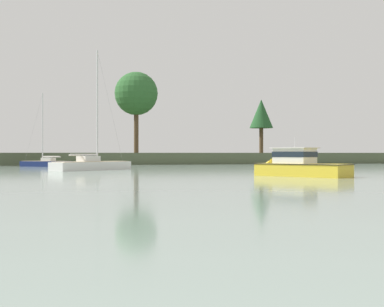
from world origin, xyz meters
The scene contains 7 objects.
far_shore_bank centered at (0.00, 88.44, 0.85)m, with size 245.61×40.54×1.71m, color #4C563D.
cruiser_yellow centered at (6.06, 29.34, 0.47)m, with size 6.17×7.57×3.71m.
sailboat_white centered at (-7.10, 46.34, 0.27)m, with size 8.14×7.07×12.30m.
sailboat_navy centered at (-11.75, 60.98, 0.20)m, with size 6.36×5.15×9.45m.
mooring_buoy_white centered at (-5.15, 54.75, 0.06)m, with size 0.34×0.34×0.39m.
shore_tree_far_left centered at (2.00, 80.12, 11.39)m, with size 7.10×7.10×13.31m.
shore_tree_center centered at (25.95, 85.13, 8.83)m, with size 4.34×4.34×9.92m.
Camera 1 is at (-10.00, -5.04, 1.63)m, focal length 48.73 mm.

